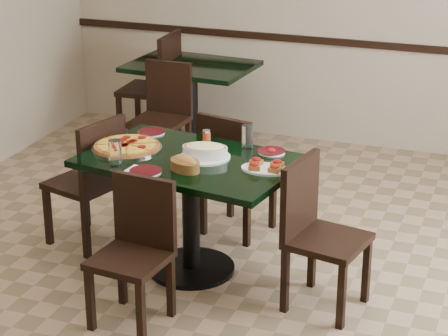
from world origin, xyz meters
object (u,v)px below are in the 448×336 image
(chair_far, at_px, (232,169))
(chair_near, at_px, (136,244))
(back_chair_near, at_px, (164,110))
(bread_basket, at_px, (185,164))
(back_chair_left, at_px, (158,82))
(chair_left, at_px, (92,176))
(pepperoni_pizza, at_px, (127,146))
(bruschetta_platter, at_px, (265,167))
(chair_right, at_px, (315,226))
(main_table, at_px, (191,186))
(back_table, at_px, (191,90))
(lasagna_casserole, at_px, (205,151))

(chair_far, xyz_separation_m, chair_near, (-0.13, -1.19, -0.03))
(chair_far, bearing_deg, chair_near, 96.02)
(back_chair_near, xyz_separation_m, bread_basket, (0.94, -1.80, 0.31))
(back_chair_near, distance_m, back_chair_left, 0.62)
(chair_near, xyz_separation_m, chair_left, (-0.67, 0.74, 0.03))
(back_chair_left, xyz_separation_m, pepperoni_pizza, (0.76, -2.13, 0.22))
(chair_left, bearing_deg, bread_basket, 84.32)
(bruschetta_platter, bearing_deg, chair_right, -17.44)
(main_table, xyz_separation_m, chair_left, (-0.74, 0.12, -0.08))
(back_table, height_order, chair_right, chair_right)
(chair_near, distance_m, pepperoni_pizza, 0.80)
(main_table, relative_size, pepperoni_pizza, 3.16)
(chair_left, height_order, lasagna_casserole, chair_left)
(chair_near, distance_m, chair_right, 1.01)
(back_table, height_order, bread_basket, bread_basket)
(chair_right, distance_m, chair_left, 1.57)
(chair_far, bearing_deg, chair_right, 149.27)
(chair_far, xyz_separation_m, chair_right, (0.75, -0.70, 0.01))
(main_table, height_order, back_table, same)
(back_table, relative_size, bread_basket, 4.35)
(back_chair_near, height_order, bread_basket, back_chair_near)
(main_table, height_order, chair_left, chair_left)
(chair_right, distance_m, bread_basket, 0.83)
(chair_right, bearing_deg, back_chair_near, 55.56)
(pepperoni_pizza, bearing_deg, back_chair_left, 109.55)
(pepperoni_pizza, height_order, bruschetta_platter, bruschetta_platter)
(chair_near, distance_m, bread_basket, 0.56)
(chair_far, xyz_separation_m, bruschetta_platter, (0.42, -0.61, 0.29))
(back_chair_left, relative_size, pepperoni_pizza, 2.24)
(chair_right, distance_m, bruschetta_platter, 0.45)
(pepperoni_pizza, distance_m, lasagna_casserole, 0.51)
(bread_basket, distance_m, bruschetta_platter, 0.46)
(chair_left, height_order, bruschetta_platter, chair_left)
(back_chair_left, height_order, lasagna_casserole, back_chair_left)
(main_table, bearing_deg, back_chair_left, 127.94)
(back_table, distance_m, pepperoni_pizza, 2.13)
(chair_right, height_order, back_chair_near, chair_right)
(back_table, bearing_deg, pepperoni_pizza, -74.26)
(chair_near, xyz_separation_m, pepperoni_pizza, (-0.36, 0.64, 0.31))
(bruschetta_platter, bearing_deg, back_chair_near, 128.43)
(chair_near, height_order, lasagna_casserole, lasagna_casserole)
(chair_far, bearing_deg, lasagna_casserole, 104.35)
(lasagna_casserole, bearing_deg, chair_right, -21.26)
(chair_far, relative_size, back_chair_left, 0.89)
(back_table, xyz_separation_m, back_chair_near, (-0.04, -0.48, -0.05))
(main_table, relative_size, back_chair_near, 1.59)
(lasagna_casserole, bearing_deg, chair_left, 165.71)
(back_chair_left, height_order, pepperoni_pizza, back_chair_left)
(main_table, relative_size, back_chair_left, 1.41)
(pepperoni_pizza, distance_m, bruschetta_platter, 0.91)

